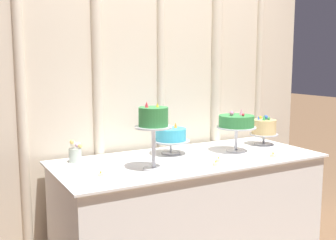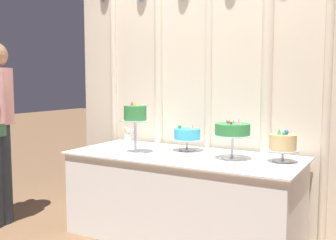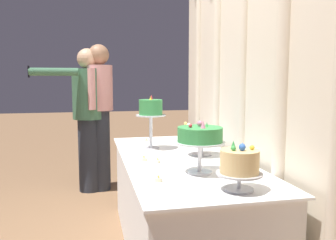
{
  "view_description": "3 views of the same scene",
  "coord_description": "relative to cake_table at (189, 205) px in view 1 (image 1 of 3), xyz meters",
  "views": [
    {
      "loc": [
        -1.56,
        -2.4,
        1.43
      ],
      "look_at": [
        -0.16,
        0.14,
        1.01
      ],
      "focal_mm": 43.94,
      "sensor_mm": 36.0,
      "label": 1
    },
    {
      "loc": [
        1.51,
        -2.79,
        1.34
      ],
      "look_at": [
        -0.09,
        0.0,
        1.02
      ],
      "focal_mm": 41.94,
      "sensor_mm": 36.0,
      "label": 2
    },
    {
      "loc": [
        2.44,
        -0.54,
        1.29
      ],
      "look_at": [
        -0.1,
        0.03,
        0.99
      ],
      "focal_mm": 37.41,
      "sensor_mm": 36.0,
      "label": 3
    }
  ],
  "objects": [
    {
      "name": "cake_display_midright",
      "position": [
        0.43,
        0.01,
        0.59
      ],
      "size": [
        0.31,
        0.31,
        0.33
      ],
      "color": "silver",
      "rests_on": "cake_table"
    },
    {
      "name": "draped_curtain",
      "position": [
        0.01,
        0.49,
        0.93
      ],
      "size": [
        2.97,
        0.14,
        2.53
      ],
      "color": "beige",
      "rests_on": "ground_plane"
    },
    {
      "name": "cake_table",
      "position": [
        0.0,
        0.0,
        0.0
      ],
      "size": [
        1.97,
        0.85,
        0.72
      ],
      "color": "white",
      "rests_on": "ground_plane"
    },
    {
      "name": "tealight_near_right",
      "position": [
        0.12,
        -0.2,
        0.37
      ],
      "size": [
        0.04,
        0.04,
        0.04
      ],
      "color": "beige",
      "rests_on": "cake_table"
    },
    {
      "name": "tealight_far_right",
      "position": [
        0.56,
        -0.28,
        0.37
      ],
      "size": [
        0.05,
        0.05,
        0.04
      ],
      "color": "beige",
      "rests_on": "cake_table"
    },
    {
      "name": "flower_vase",
      "position": [
        -0.77,
        0.28,
        0.43
      ],
      "size": [
        0.1,
        0.11,
        0.17
      ],
      "color": "#B2C1B2",
      "rests_on": "cake_table"
    },
    {
      "name": "tealight_far_left",
      "position": [
        -0.73,
        -0.14,
        0.37
      ],
      "size": [
        0.04,
        0.04,
        0.03
      ],
      "color": "beige",
      "rests_on": "cake_table"
    },
    {
      "name": "tealight_near_left",
      "position": [
        0.04,
        -0.28,
        0.37
      ],
      "size": [
        0.05,
        0.05,
        0.04
      ],
      "color": "beige",
      "rests_on": "cake_table"
    },
    {
      "name": "cake_display_midleft",
      "position": [
        -0.06,
        0.18,
        0.5
      ],
      "size": [
        0.29,
        0.29,
        0.24
      ],
      "color": "#B2B2B7",
      "rests_on": "cake_table"
    },
    {
      "name": "cake_display_rightmost",
      "position": [
        0.8,
        0.1,
        0.5
      ],
      "size": [
        0.24,
        0.24,
        0.26
      ],
      "color": "#B2B2B7",
      "rests_on": "cake_table"
    },
    {
      "name": "cake_display_leftmost",
      "position": [
        -0.38,
        -0.16,
        0.68
      ],
      "size": [
        0.25,
        0.25,
        0.45
      ],
      "color": "silver",
      "rests_on": "cake_table"
    }
  ]
}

